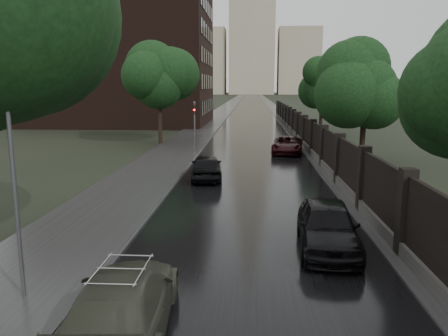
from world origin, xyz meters
TOP-DOWN VIEW (x-y plane):
  - road at (0.00, 190.00)m, footprint 8.00×420.00m
  - sidewalk_left at (-6.00, 190.00)m, footprint 4.00×420.00m
  - verge_right at (5.50, 190.00)m, footprint 3.00×420.00m
  - fence_right at (4.60, 32.01)m, footprint 0.45×75.72m
  - tree_left_far at (-8.00, 30.00)m, footprint 4.25×4.25m
  - tree_right_b at (7.50, 22.00)m, footprint 4.08×4.08m
  - tree_right_c at (7.50, 40.00)m, footprint 4.08×4.08m
  - lamp_post at (-5.40, 1.50)m, footprint 0.25×0.12m
  - traffic_light at (-4.30, 24.99)m, footprint 0.16×0.32m
  - brick_building at (-18.00, 52.00)m, footprint 24.00×18.00m
  - stalinist_tower at (0.00, 300.00)m, footprint 92.00×30.00m
  - volga_sedan at (-2.62, 0.26)m, footprint 2.32×4.97m
  - hatchback_left at (-2.47, 15.72)m, footprint 2.05×4.28m
  - car_right_near at (2.39, 5.43)m, footprint 2.10×4.59m
  - car_right_far at (2.77, 25.66)m, footprint 2.77×5.03m

SIDE VIEW (x-z plane):
  - road at x=0.00m, z-range 0.00..0.02m
  - verge_right at x=5.50m, z-range 0.00..0.08m
  - sidewalk_left at x=-6.00m, z-range 0.00..0.16m
  - car_right_far at x=2.77m, z-range 0.00..1.33m
  - volga_sedan at x=-2.62m, z-range 0.00..1.40m
  - hatchback_left at x=-2.47m, z-range 0.00..1.41m
  - car_right_near at x=2.39m, z-range 0.00..1.53m
  - fence_right at x=4.60m, z-range -0.34..2.36m
  - traffic_light at x=-4.30m, z-range 0.40..4.40m
  - lamp_post at x=-5.40m, z-range 0.12..5.23m
  - tree_right_b at x=7.50m, z-range 1.44..8.46m
  - tree_right_c at x=7.50m, z-range 1.44..8.46m
  - tree_left_far at x=-8.00m, z-range 1.55..8.94m
  - brick_building at x=-18.00m, z-range 0.00..20.00m
  - stalinist_tower at x=0.00m, z-range -41.12..117.88m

